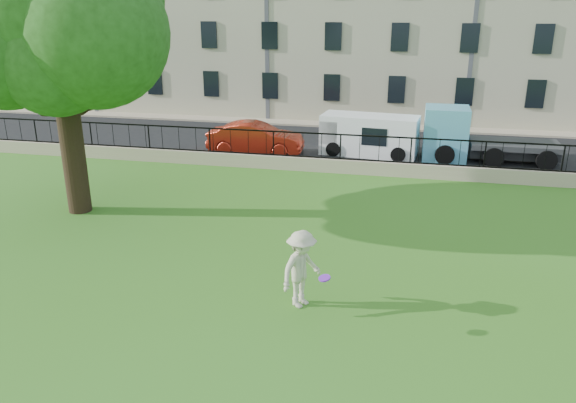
% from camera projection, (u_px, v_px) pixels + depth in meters
% --- Properties ---
extents(ground, '(120.00, 120.00, 0.00)m').
position_uv_depth(ground, '(275.00, 309.00, 13.70)').
color(ground, '#3B741B').
rests_on(ground, ground).
extents(retaining_wall, '(50.00, 0.40, 0.60)m').
position_uv_depth(retaining_wall, '(340.00, 166.00, 24.65)').
color(retaining_wall, tan).
rests_on(retaining_wall, ground).
extents(iron_railing, '(50.00, 0.05, 1.13)m').
position_uv_depth(iron_railing, '(340.00, 147.00, 24.36)').
color(iron_railing, black).
rests_on(iron_railing, retaining_wall).
extents(street, '(60.00, 9.00, 0.01)m').
position_uv_depth(street, '(352.00, 147.00, 29.07)').
color(street, black).
rests_on(street, ground).
extents(sidewalk, '(60.00, 1.40, 0.12)m').
position_uv_depth(sidewalk, '(361.00, 126.00, 33.84)').
color(sidewalk, tan).
rests_on(sidewalk, ground).
extents(building_row, '(56.40, 10.40, 13.80)m').
position_uv_depth(building_row, '(374.00, 5.00, 36.76)').
color(building_row, '#BFB898').
rests_on(building_row, ground).
extents(tree, '(8.17, 6.37, 10.17)m').
position_uv_depth(tree, '(52.00, 12.00, 18.01)').
color(tree, black).
rests_on(tree, ground).
extents(man, '(1.28, 1.47, 1.97)m').
position_uv_depth(man, '(301.00, 269.00, 13.55)').
color(man, beige).
rests_on(man, ground).
extents(frisbee, '(0.32, 0.33, 0.12)m').
position_uv_depth(frisbee, '(324.00, 278.00, 12.40)').
color(frisbee, purple).
extents(red_sedan, '(4.76, 1.92, 1.54)m').
position_uv_depth(red_sedan, '(256.00, 138.00, 27.62)').
color(red_sedan, red).
rests_on(red_sedan, street).
extents(white_van, '(4.79, 2.31, 1.94)m').
position_uv_depth(white_van, '(369.00, 135.00, 27.35)').
color(white_van, white).
rests_on(white_van, street).
extents(blue_truck, '(5.91, 2.13, 2.47)m').
position_uv_depth(blue_truck, '(489.00, 135.00, 26.13)').
color(blue_truck, '#62C0E7').
rests_on(blue_truck, street).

